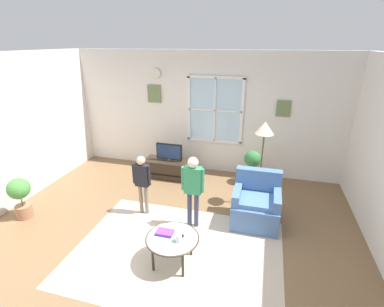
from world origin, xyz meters
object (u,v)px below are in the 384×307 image
(book_stack, at_px, (165,232))
(cup, at_px, (179,238))
(television, at_px, (169,152))
(remote_near_books, at_px, (180,238))
(coffee_table, at_px, (172,239))
(potted_plant_corner, at_px, (20,195))
(person_green_shirt, at_px, (193,184))
(floor_lamp, at_px, (264,136))
(tv_stand, at_px, (170,169))
(potted_plant_by_window, at_px, (252,164))
(person_black_shirt, at_px, (142,178))
(armchair, at_px, (256,205))

(book_stack, relative_size, cup, 2.25)
(television, distance_m, book_stack, 2.59)
(remote_near_books, bearing_deg, cup, -87.81)
(coffee_table, bearing_deg, potted_plant_corner, 172.87)
(person_green_shirt, distance_m, floor_lamp, 1.53)
(person_green_shirt, distance_m, potted_plant_corner, 2.98)
(remote_near_books, bearing_deg, television, 112.43)
(potted_plant_corner, bearing_deg, tv_stand, 47.96)
(cup, relative_size, person_green_shirt, 0.08)
(book_stack, distance_m, potted_plant_corner, 2.76)
(remote_near_books, height_order, person_green_shirt, person_green_shirt)
(book_stack, bearing_deg, television, 108.12)
(cup, relative_size, floor_lamp, 0.07)
(book_stack, bearing_deg, potted_plant_by_window, 69.46)
(potted_plant_by_window, bearing_deg, person_green_shirt, -114.43)
(television, bearing_deg, person_black_shirt, -88.62)
(tv_stand, relative_size, person_green_shirt, 0.91)
(potted_plant_corner, distance_m, floor_lamp, 4.31)
(coffee_table, height_order, person_black_shirt, person_black_shirt)
(armchair, relative_size, floor_lamp, 0.54)
(remote_near_books, relative_size, person_green_shirt, 0.11)
(cup, bearing_deg, person_black_shirt, 132.78)
(potted_plant_corner, bearing_deg, remote_near_books, -6.73)
(armchair, relative_size, coffee_table, 1.19)
(tv_stand, height_order, book_stack, book_stack)
(person_black_shirt, bearing_deg, book_stack, -51.79)
(armchair, bearing_deg, potted_plant_corner, -166.70)
(television, relative_size, coffee_table, 0.80)
(coffee_table, height_order, cup, cup)
(tv_stand, relative_size, cup, 10.83)
(coffee_table, relative_size, remote_near_books, 5.23)
(floor_lamp, bearing_deg, cup, -116.05)
(potted_plant_by_window, distance_m, potted_plant_corner, 4.42)
(cup, xyz_separation_m, potted_plant_corner, (-2.97, 0.41, -0.03))
(cup, xyz_separation_m, remote_near_books, (-0.00, 0.06, -0.04))
(remote_near_books, distance_m, floor_lamp, 2.30)
(coffee_table, distance_m, book_stack, 0.14)
(coffee_table, height_order, person_green_shirt, person_green_shirt)
(coffee_table, height_order, book_stack, book_stack)
(television, bearing_deg, floor_lamp, -17.17)
(potted_plant_by_window, bearing_deg, remote_near_books, -105.88)
(remote_near_books, bearing_deg, armchair, 53.69)
(armchair, bearing_deg, coffee_table, -129.05)
(tv_stand, xyz_separation_m, floor_lamp, (1.99, -0.62, 1.14))
(armchair, distance_m, book_stack, 1.70)
(remote_near_books, distance_m, potted_plant_corner, 2.99)
(book_stack, xyz_separation_m, potted_plant_corner, (-2.74, 0.31, 0.00))
(book_stack, height_order, potted_plant_corner, potted_plant_corner)
(armchair, bearing_deg, potted_plant_by_window, 96.77)
(coffee_table, xyz_separation_m, potted_plant_corner, (-2.87, 0.36, 0.05))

